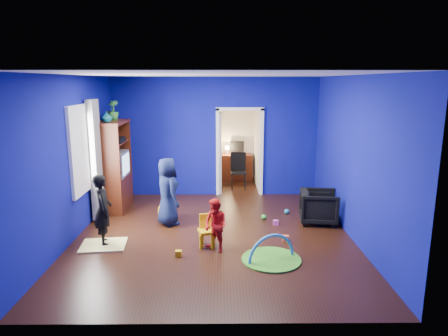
{
  "coord_description": "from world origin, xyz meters",
  "views": [
    {
      "loc": [
        0.13,
        -6.94,
        2.79
      ],
      "look_at": [
        0.2,
        0.4,
        1.19
      ],
      "focal_mm": 32.0,
      "sensor_mm": 36.0,
      "label": 1
    }
  ],
  "objects_px": {
    "play_mat": "(271,259)",
    "study_desk": "(237,167)",
    "child_black": "(103,210)",
    "toddler_red": "(216,225)",
    "child_navy": "(168,192)",
    "tv_armoire": "(114,166)",
    "folding_chair": "(238,172)",
    "kid_chair": "(207,232)",
    "armchair": "(319,207)",
    "crt_tv": "(115,164)",
    "vase": "(107,117)",
    "hopper_ball": "(167,211)"
  },
  "relations": [
    {
      "from": "child_black",
      "to": "play_mat",
      "type": "bearing_deg",
      "value": -125.84
    },
    {
      "from": "folding_chair",
      "to": "study_desk",
      "type": "bearing_deg",
      "value": 90.0
    },
    {
      "from": "armchair",
      "to": "child_navy",
      "type": "xyz_separation_m",
      "value": [
        -3.01,
        -0.06,
        0.34
      ]
    },
    {
      "from": "kid_chair",
      "to": "study_desk",
      "type": "distance_m",
      "value": 4.79
    },
    {
      "from": "child_black",
      "to": "play_mat",
      "type": "distance_m",
      "value": 2.98
    },
    {
      "from": "tv_armoire",
      "to": "study_desk",
      "type": "xyz_separation_m",
      "value": [
        2.82,
        2.63,
        -0.6
      ]
    },
    {
      "from": "child_navy",
      "to": "play_mat",
      "type": "height_order",
      "value": "child_navy"
    },
    {
      "from": "kid_chair",
      "to": "play_mat",
      "type": "bearing_deg",
      "value": -44.8
    },
    {
      "from": "tv_armoire",
      "to": "study_desk",
      "type": "relative_size",
      "value": 2.23
    },
    {
      "from": "vase",
      "to": "study_desk",
      "type": "height_order",
      "value": "vase"
    },
    {
      "from": "armchair",
      "to": "child_black",
      "type": "height_order",
      "value": "child_black"
    },
    {
      "from": "vase",
      "to": "study_desk",
      "type": "bearing_deg",
      "value": 46.13
    },
    {
      "from": "play_mat",
      "to": "study_desk",
      "type": "xyz_separation_m",
      "value": [
        -0.34,
        5.3,
        0.36
      ]
    },
    {
      "from": "armchair",
      "to": "folding_chair",
      "type": "bearing_deg",
      "value": 37.56
    },
    {
      "from": "armchair",
      "to": "folding_chair",
      "type": "height_order",
      "value": "folding_chair"
    },
    {
      "from": "child_navy",
      "to": "kid_chair",
      "type": "xyz_separation_m",
      "value": [
        0.81,
        -1.1,
        -0.42
      ]
    },
    {
      "from": "child_black",
      "to": "tv_armoire",
      "type": "relative_size",
      "value": 0.64
    },
    {
      "from": "crt_tv",
      "to": "hopper_ball",
      "type": "xyz_separation_m",
      "value": [
        1.21,
        -0.76,
        -0.82
      ]
    },
    {
      "from": "tv_armoire",
      "to": "folding_chair",
      "type": "bearing_deg",
      "value": 30.66
    },
    {
      "from": "vase",
      "to": "armchair",
      "type": "bearing_deg",
      "value": -8.55
    },
    {
      "from": "tv_armoire",
      "to": "kid_chair",
      "type": "xyz_separation_m",
      "value": [
        2.11,
        -2.11,
        -0.73
      ]
    },
    {
      "from": "toddler_red",
      "to": "kid_chair",
      "type": "distance_m",
      "value": 0.32
    },
    {
      "from": "child_navy",
      "to": "vase",
      "type": "xyz_separation_m",
      "value": [
        -1.3,
        0.71,
        1.4
      ]
    },
    {
      "from": "child_navy",
      "to": "crt_tv",
      "type": "relative_size",
      "value": 1.92
    },
    {
      "from": "child_navy",
      "to": "crt_tv",
      "type": "height_order",
      "value": "child_navy"
    },
    {
      "from": "toddler_red",
      "to": "child_navy",
      "type": "bearing_deg",
      "value": 167.9
    },
    {
      "from": "vase",
      "to": "hopper_ball",
      "type": "height_order",
      "value": "vase"
    },
    {
      "from": "kid_chair",
      "to": "play_mat",
      "type": "xyz_separation_m",
      "value": [
        1.04,
        -0.57,
        -0.24
      ]
    },
    {
      "from": "kid_chair",
      "to": "study_desk",
      "type": "xyz_separation_m",
      "value": [
        0.7,
        4.74,
        0.12
      ]
    },
    {
      "from": "child_black",
      "to": "hopper_ball",
      "type": "xyz_separation_m",
      "value": [
        0.94,
        1.23,
        -0.43
      ]
    },
    {
      "from": "child_black",
      "to": "child_navy",
      "type": "distance_m",
      "value": 1.39
    },
    {
      "from": "vase",
      "to": "folding_chair",
      "type": "distance_m",
      "value": 3.8
    },
    {
      "from": "tv_armoire",
      "to": "study_desk",
      "type": "bearing_deg",
      "value": 43.04
    },
    {
      "from": "study_desk",
      "to": "folding_chair",
      "type": "height_order",
      "value": "folding_chair"
    },
    {
      "from": "child_black",
      "to": "crt_tv",
      "type": "bearing_deg",
      "value": -14.52
    },
    {
      "from": "child_navy",
      "to": "hopper_ball",
      "type": "height_order",
      "value": "child_navy"
    },
    {
      "from": "child_navy",
      "to": "crt_tv",
      "type": "distance_m",
      "value": 1.66
    },
    {
      "from": "tv_armoire",
      "to": "folding_chair",
      "type": "height_order",
      "value": "tv_armoire"
    },
    {
      "from": "hopper_ball",
      "to": "kid_chair",
      "type": "xyz_separation_m",
      "value": [
        0.86,
        -1.35,
        0.05
      ]
    },
    {
      "from": "armchair",
      "to": "child_navy",
      "type": "height_order",
      "value": "child_navy"
    },
    {
      "from": "child_navy",
      "to": "study_desk",
      "type": "bearing_deg",
      "value": -51.82
    },
    {
      "from": "child_black",
      "to": "play_mat",
      "type": "xyz_separation_m",
      "value": [
        2.84,
        -0.68,
        -0.61
      ]
    },
    {
      "from": "armchair",
      "to": "hopper_ball",
      "type": "bearing_deg",
      "value": 94.29
    },
    {
      "from": "toddler_red",
      "to": "study_desk",
      "type": "height_order",
      "value": "toddler_red"
    },
    {
      "from": "child_black",
      "to": "child_navy",
      "type": "height_order",
      "value": "child_navy"
    },
    {
      "from": "armchair",
      "to": "vase",
      "type": "relative_size",
      "value": 3.2
    },
    {
      "from": "tv_armoire",
      "to": "folding_chair",
      "type": "distance_m",
      "value": 3.31
    },
    {
      "from": "armchair",
      "to": "tv_armoire",
      "type": "bearing_deg",
      "value": 85.35
    },
    {
      "from": "tv_armoire",
      "to": "play_mat",
      "type": "height_order",
      "value": "tv_armoire"
    },
    {
      "from": "tv_armoire",
      "to": "hopper_ball",
      "type": "relative_size",
      "value": 5.02
    }
  ]
}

